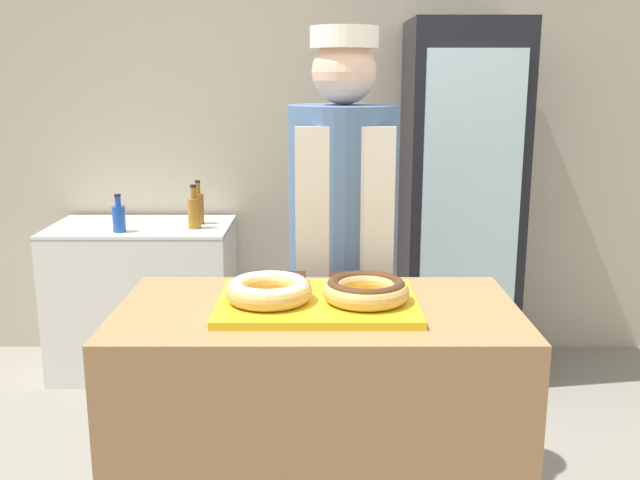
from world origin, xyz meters
name	(u,v)px	position (x,y,z in m)	size (l,w,h in m)	color
wall_back	(321,124)	(0.00, 2.13, 1.35)	(8.00, 0.06, 2.70)	#BCB29E
display_counter	(320,453)	(0.00, 0.00, 0.48)	(1.19, 0.64, 0.95)	#997047
serving_tray	(320,303)	(0.00, 0.00, 0.97)	(0.59, 0.41, 0.02)	yellow
donut_light_glaze	(271,289)	(-0.14, -0.02, 1.01)	(0.25, 0.25, 0.07)	tan
donut_chocolate_glaze	(368,289)	(0.14, -0.02, 1.01)	(0.25, 0.25, 0.07)	tan
brownie_back_left	(294,279)	(-0.08, 0.15, 0.99)	(0.09, 0.09, 0.03)	black
brownie_back_right	(346,279)	(0.08, 0.15, 0.99)	(0.09, 0.09, 0.03)	black
baker_person	(345,257)	(0.09, 0.63, 0.94)	(0.41, 0.41, 1.79)	#4C4C51
beverage_fridge	(462,203)	(0.76, 1.77, 0.95)	(0.59, 0.59, 1.90)	black
chest_freezer	(147,297)	(-0.97, 1.78, 0.42)	(0.97, 0.58, 0.83)	white
bottle_blue	(121,217)	(-1.03, 1.61, 0.91)	(0.07, 0.07, 0.20)	#1E4CB2
bottle_amber	(201,207)	(-0.66, 1.82, 0.92)	(0.06, 0.06, 0.24)	#99661E
bottle_amber_b	(197,211)	(-0.66, 1.70, 0.92)	(0.07, 0.07, 0.23)	#99661E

